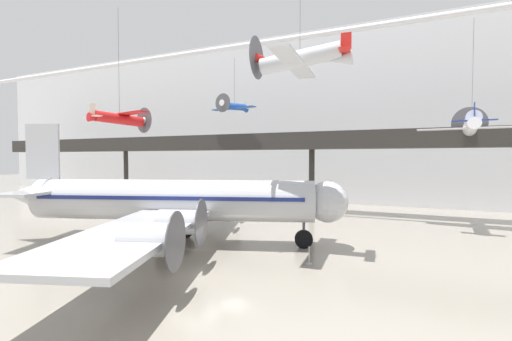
% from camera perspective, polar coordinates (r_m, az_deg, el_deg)
% --- Properties ---
extents(ground_plane, '(260.00, 260.00, 0.00)m').
position_cam_1_polar(ground_plane, '(20.36, -10.25, -16.48)').
color(ground_plane, gray).
extents(hangar_back_wall, '(140.00, 3.00, 24.83)m').
position_cam_1_polar(hangar_back_wall, '(51.80, 11.94, 8.67)').
color(hangar_back_wall, silver).
rests_on(hangar_back_wall, ground).
extents(mezzanine_walkway, '(110.00, 3.20, 9.51)m').
position_cam_1_polar(mezzanine_walkway, '(41.66, 8.94, 4.02)').
color(mezzanine_walkway, '#2D2B28').
rests_on(mezzanine_walkway, ground).
extents(ceiling_truss_beam, '(120.00, 0.60, 0.60)m').
position_cam_1_polar(ceiling_truss_beam, '(39.40, 7.17, 21.16)').
color(ceiling_truss_beam, silver).
extents(airliner_silver_main, '(25.26, 29.44, 9.07)m').
position_cam_1_polar(airliner_silver_main, '(26.17, -13.88, -4.92)').
color(airliner_silver_main, '#B7BABF').
rests_on(airliner_silver_main, ground).
extents(suspended_plane_red_highwing, '(6.32, 5.27, 10.16)m').
position_cam_1_polar(suspended_plane_red_highwing, '(30.98, -21.76, 8.09)').
color(suspended_plane_red_highwing, red).
extents(suspended_plane_white_twin, '(8.92, 7.29, 10.55)m').
position_cam_1_polar(suspended_plane_white_twin, '(36.31, 32.27, 6.54)').
color(suspended_plane_white_twin, silver).
extents(suspended_plane_silver_racer, '(6.55, 8.00, 7.23)m').
position_cam_1_polar(suspended_plane_silver_racer, '(23.26, 7.32, 17.95)').
color(suspended_plane_silver_racer, silver).
extents(suspended_plane_blue_trainer, '(6.34, 5.22, 7.06)m').
position_cam_1_polar(suspended_plane_blue_trainer, '(43.61, -3.62, 10.56)').
color(suspended_plane_blue_trainer, '#1E4CAD').
extents(stanchion_barrier, '(0.36, 0.36, 1.08)m').
position_cam_1_polar(stanchion_barrier, '(21.80, 8.85, -14.30)').
color(stanchion_barrier, '#B2B5BA').
rests_on(stanchion_barrier, ground).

